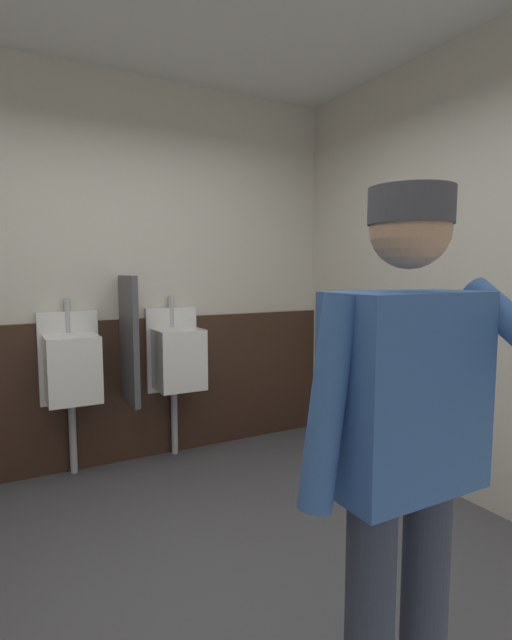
# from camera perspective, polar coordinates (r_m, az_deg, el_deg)

# --- Properties ---
(ground_plane) EXTENTS (4.28, 4.27, 0.04)m
(ground_plane) POSITION_cam_1_polar(r_m,az_deg,el_deg) (2.37, -6.24, -31.97)
(ground_plane) COLOR #4C4C51
(wall_back) EXTENTS (4.28, 0.12, 2.84)m
(wall_back) POSITION_cam_1_polar(r_m,az_deg,el_deg) (3.70, -17.85, 5.42)
(wall_back) COLOR beige
(wall_back) RESTS_ON ground_plane
(wall_right) EXTENTS (0.12, 4.27, 2.84)m
(wall_right) POSITION_cam_1_polar(r_m,az_deg,el_deg) (3.12, 27.69, 5.00)
(wall_right) COLOR beige
(wall_right) RESTS_ON ground_plane
(wainscot_band_back) EXTENTS (3.68, 0.03, 1.07)m
(wainscot_band_back) POSITION_cam_1_polar(r_m,az_deg,el_deg) (3.73, -17.20, -8.25)
(wainscot_band_back) COLOR #382319
(wainscot_band_back) RESTS_ON ground_plane
(urinal_left) EXTENTS (0.40, 0.34, 1.24)m
(urinal_left) POSITION_cam_1_polar(r_m,az_deg,el_deg) (3.50, -21.09, -5.30)
(urinal_left) COLOR white
(urinal_left) RESTS_ON ground_plane
(urinal_middle) EXTENTS (0.40, 0.34, 1.24)m
(urinal_middle) POSITION_cam_1_polar(r_m,az_deg,el_deg) (3.67, -9.38, -4.48)
(urinal_middle) COLOR white
(urinal_middle) RESTS_ON ground_plane
(privacy_divider_panel) EXTENTS (0.04, 0.40, 0.90)m
(privacy_divider_panel) POSITION_cam_1_polar(r_m,az_deg,el_deg) (3.47, -14.89, -2.30)
(privacy_divider_panel) COLOR #4C4C51
(person) EXTENTS (0.66, 0.60, 1.65)m
(person) POSITION_cam_1_polar(r_m,az_deg,el_deg) (1.44, 17.42, -12.86)
(person) COLOR #2D3342
(person) RESTS_ON ground_plane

